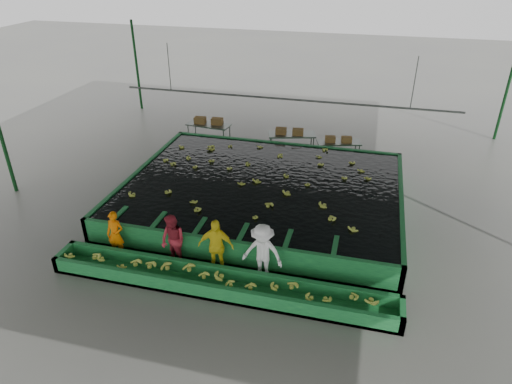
% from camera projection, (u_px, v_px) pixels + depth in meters
% --- Properties ---
extents(ground, '(80.00, 80.00, 0.00)m').
position_uv_depth(ground, '(252.00, 224.00, 15.93)').
color(ground, '#61615B').
rests_on(ground, ground).
extents(shed_roof, '(20.00, 22.00, 0.04)m').
position_uv_depth(shed_roof, '(252.00, 82.00, 13.55)').
color(shed_roof, gray).
rests_on(shed_roof, shed_posts).
extents(shed_posts, '(20.00, 22.00, 5.00)m').
position_uv_depth(shed_posts, '(252.00, 158.00, 14.74)').
color(shed_posts, '#0F3D17').
rests_on(shed_posts, ground).
extents(flotation_tank, '(10.00, 8.00, 0.90)m').
position_uv_depth(flotation_tank, '(263.00, 193.00, 16.99)').
color(flotation_tank, '#1A6C31').
rests_on(flotation_tank, ground).
extents(tank_water, '(9.70, 7.70, 0.00)m').
position_uv_depth(tank_water, '(263.00, 183.00, 16.80)').
color(tank_water, black).
rests_on(tank_water, flotation_tank).
extents(sorting_trough, '(10.00, 1.00, 0.50)m').
position_uv_depth(sorting_trough, '(219.00, 283.00, 12.75)').
color(sorting_trough, '#1A6C31').
rests_on(sorting_trough, ground).
extents(cableway_rail, '(0.08, 0.08, 14.00)m').
position_uv_depth(cableway_rail, '(284.00, 99.00, 18.75)').
color(cableway_rail, '#59605B').
rests_on(cableway_rail, shed_roof).
extents(rail_hanger_left, '(0.04, 0.04, 2.00)m').
position_uv_depth(rail_hanger_left, '(169.00, 67.00, 19.38)').
color(rail_hanger_left, '#59605B').
rests_on(rail_hanger_left, shed_roof).
extents(rail_hanger_right, '(0.04, 0.04, 2.00)m').
position_uv_depth(rail_hanger_right, '(414.00, 83.00, 17.17)').
color(rail_hanger_right, '#59605B').
rests_on(rail_hanger_right, shed_roof).
extents(worker_a, '(0.56, 0.38, 1.53)m').
position_uv_depth(worker_a, '(115.00, 234.00, 13.99)').
color(worker_a, orange).
rests_on(worker_a, ground).
extents(worker_b, '(1.01, 0.92, 1.69)m').
position_uv_depth(worker_b, '(173.00, 241.00, 13.52)').
color(worker_b, '#A32332').
rests_on(worker_b, ground).
extents(worker_c, '(1.10, 0.57, 1.78)m').
position_uv_depth(worker_c, '(216.00, 246.00, 13.20)').
color(worker_c, yellow).
rests_on(worker_c, ground).
extents(worker_d, '(1.22, 0.75, 1.83)m').
position_uv_depth(worker_d, '(262.00, 253.00, 12.88)').
color(worker_d, white).
rests_on(worker_d, ground).
extents(packing_table_left, '(2.17, 1.04, 0.95)m').
position_uv_depth(packing_table_left, '(209.00, 133.00, 22.26)').
color(packing_table_left, '#59605B').
rests_on(packing_table_left, ground).
extents(packing_table_mid, '(2.28, 1.38, 0.97)m').
position_uv_depth(packing_table_mid, '(292.00, 144.00, 21.09)').
color(packing_table_mid, '#59605B').
rests_on(packing_table_mid, ground).
extents(packing_table_right, '(2.05, 1.27, 0.87)m').
position_uv_depth(packing_table_right, '(338.00, 151.00, 20.48)').
color(packing_table_right, '#59605B').
rests_on(packing_table_right, ground).
extents(box_stack_left, '(1.41, 0.47, 0.30)m').
position_uv_depth(box_stack_left, '(209.00, 124.00, 22.08)').
color(box_stack_left, brown).
rests_on(box_stack_left, packing_table_left).
extents(box_stack_mid, '(1.29, 0.47, 0.27)m').
position_uv_depth(box_stack_mid, '(289.00, 134.00, 20.81)').
color(box_stack_mid, brown).
rests_on(box_stack_mid, packing_table_mid).
extents(box_stack_right, '(1.21, 0.54, 0.25)m').
position_uv_depth(box_stack_right, '(338.00, 142.00, 20.24)').
color(box_stack_right, brown).
rests_on(box_stack_right, packing_table_right).
extents(floating_bananas, '(9.04, 6.17, 0.12)m').
position_uv_depth(floating_bananas, '(268.00, 174.00, 17.48)').
color(floating_bananas, '#ABBB3E').
rests_on(floating_bananas, tank_water).
extents(trough_bananas, '(8.75, 0.58, 0.12)m').
position_uv_depth(trough_bananas, '(219.00, 279.00, 12.68)').
color(trough_bananas, '#ABBB3E').
rests_on(trough_bananas, sorting_trough).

